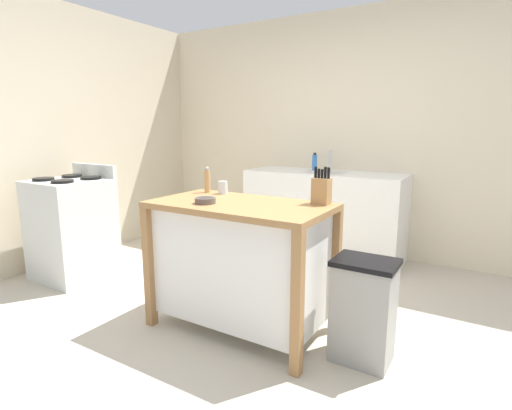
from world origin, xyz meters
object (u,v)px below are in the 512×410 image
knife_block (321,190)px  bowl_stoneware_deep (205,200)px  sink_faucet (330,161)px  bottle_dish_soap (315,162)px  stove (72,228)px  pepper_grinder (207,180)px  drinking_cup (223,187)px  trash_bin (363,310)px  kitchen_island (241,259)px

knife_block → bowl_stoneware_deep: bearing=-150.7°
sink_faucet → bottle_dish_soap: (-0.17, -0.03, -0.02)m
sink_faucet → stove: bearing=-132.0°
pepper_grinder → bottle_dish_soap: (0.15, 1.70, 0.02)m
drinking_cup → trash_bin: size_ratio=0.15×
drinking_cup → trash_bin: (1.15, -0.18, -0.62)m
knife_block → bowl_stoneware_deep: (-0.66, -0.37, -0.07)m
pepper_grinder → bowl_stoneware_deep: bearing=-53.7°
bowl_stoneware_deep → sink_faucet: bearing=88.4°
bottle_dish_soap → stove: size_ratio=0.18×
bowl_stoneware_deep → drinking_cup: bearing=108.9°
kitchen_island → bowl_stoneware_deep: size_ratio=8.66×
kitchen_island → stove: bearing=179.9°
drinking_cup → pepper_grinder: size_ratio=0.49×
knife_block → sink_faucet: size_ratio=1.11×
drinking_cup → stove: (-1.56, -0.22, -0.47)m
knife_block → stove: 2.41m
pepper_grinder → trash_bin: bearing=-7.5°
trash_bin → drinking_cup: bearing=170.9°
drinking_cup → pepper_grinder: bearing=-174.4°
drinking_cup → trash_bin: drinking_cup is taller
kitchen_island → drinking_cup: drinking_cup is taller
bowl_stoneware_deep → bottle_dish_soap: size_ratio=0.72×
kitchen_island → sink_faucet: size_ratio=5.44×
bowl_stoneware_deep → sink_faucet: sink_faucet is taller
drinking_cup → pepper_grinder: 0.14m
bowl_stoneware_deep → kitchen_island: bearing=38.2°
kitchen_island → sink_faucet: sink_faucet is taller
trash_bin → stove: size_ratio=0.61×
kitchen_island → trash_bin: (0.84, 0.05, -0.18)m
drinking_cup → pepper_grinder: pepper_grinder is taller
stove → sink_faucet: bearing=48.0°
trash_bin → bottle_dish_soap: (-1.13, 1.87, 0.69)m
drinking_cup → knife_block: bearing=-0.1°
bottle_dish_soap → stove: bearing=-129.5°
drinking_cup → stove: 1.65m
pepper_grinder → kitchen_island: bearing=-25.9°
bowl_stoneware_deep → bottle_dish_soap: bottle_dish_soap is taller
pepper_grinder → stove: 1.53m
drinking_cup → sink_faucet: bearing=83.8°
drinking_cup → sink_faucet: size_ratio=0.43×
drinking_cup → stove: size_ratio=0.09×
bowl_stoneware_deep → trash_bin: size_ratio=0.22×
bowl_stoneware_deep → pepper_grinder: (-0.26, 0.36, 0.07)m
kitchen_island → bowl_stoneware_deep: (-0.18, -0.14, 0.41)m
sink_faucet → bottle_dish_soap: sink_faucet is taller
bottle_dish_soap → bowl_stoneware_deep: bearing=-87.0°
bowl_stoneware_deep → stove: 1.75m
knife_block → pepper_grinder: (-0.92, -0.01, 0.00)m
trash_bin → sink_faucet: sink_faucet is taller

